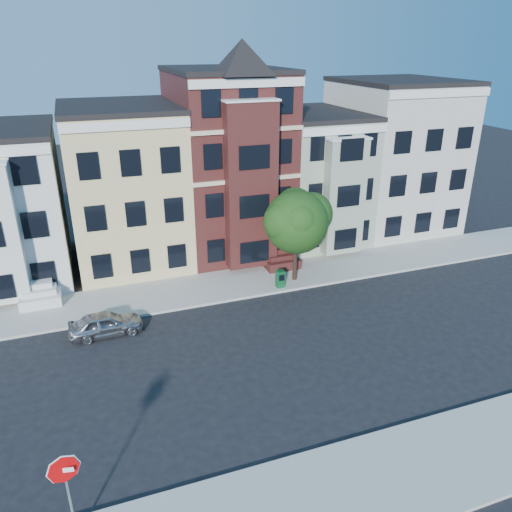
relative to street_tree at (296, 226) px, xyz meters
name	(u,v)px	position (x,y,z in m)	size (l,w,h in m)	color
ground	(316,349)	(-2.02, -7.20, -3.68)	(120.00, 120.00, 0.00)	black
far_sidewalk	(260,280)	(-2.02, 0.80, -3.60)	(60.00, 4.00, 0.15)	#9E9B93
near_sidewalk	(418,469)	(-2.02, -15.20, -3.60)	(60.00, 4.00, 0.15)	#9E9B93
house_yellow	(126,187)	(-9.02, 7.30, 1.32)	(7.00, 9.00, 10.00)	#D4BF83
house_brown	(227,164)	(-2.02, 7.30, 2.32)	(7.00, 9.00, 12.00)	#3F1916
house_green	(311,177)	(4.48, 7.30, 0.82)	(6.00, 9.00, 9.00)	gray
house_cream	(393,157)	(11.48, 7.30, 1.82)	(8.00, 9.00, 11.00)	beige
street_tree	(296,226)	(0.00, 0.00, 0.00)	(6.06, 6.06, 7.05)	#245217
parked_car	(106,324)	(-11.55, -2.35, -3.05)	(1.47, 3.66, 1.25)	#919298
newspaper_box	(280,279)	(-1.24, -0.65, -2.99)	(0.48, 0.43, 1.06)	#105126
stop_sign	(68,492)	(-13.34, -13.83, -1.78)	(0.96, 0.13, 3.49)	#BF0507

